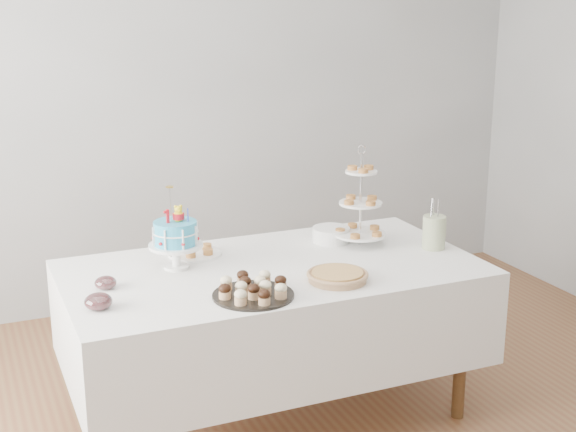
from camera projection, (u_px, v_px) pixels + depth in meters
name	position (u px, v px, depth m)	size (l,w,h in m)	color
walls	(299.00, 156.00, 3.31)	(5.04, 4.04, 2.70)	gray
table	(273.00, 312.00, 3.79)	(1.92, 1.02, 0.77)	white
birthday_cake	(176.00, 247.00, 3.68)	(0.25, 0.25, 0.39)	white
cupcake_tray	(253.00, 288.00, 3.35)	(0.35, 0.35, 0.08)	black
pie	(337.00, 276.00, 3.53)	(0.27, 0.27, 0.04)	tan
tiered_stand	(361.00, 204.00, 3.99)	(0.26, 0.26, 0.51)	silver
plate_stack	(331.00, 235.00, 4.09)	(0.19, 0.19, 0.07)	white
pastry_plate	(195.00, 251.00, 3.89)	(0.26, 0.26, 0.04)	white
jam_bowl_a	(98.00, 302.00, 3.22)	(0.11, 0.11, 0.07)	silver
jam_bowl_b	(106.00, 283.00, 3.44)	(0.09, 0.09, 0.06)	silver
utensil_pitcher	(434.00, 231.00, 3.97)	(0.12, 0.11, 0.25)	beige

